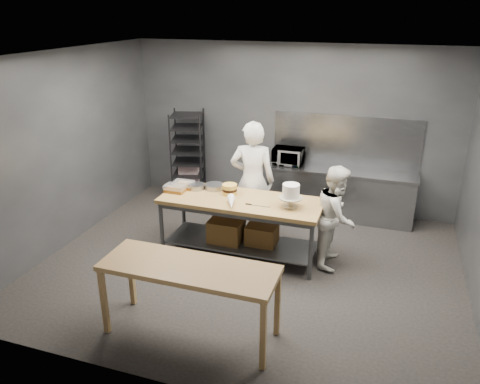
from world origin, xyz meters
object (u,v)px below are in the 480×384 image
object	(u,v)px
speed_rack	(188,157)
microwave	(288,156)
chef_behind	(252,181)
work_table	(241,220)
frosted_cake_stand	(291,193)
layer_cake	(230,189)
chef_right	(336,216)
near_counter	(189,273)

from	to	relation	value
speed_rack	microwave	distance (m)	1.96
chef_behind	microwave	size ratio (longest dim) A/B	3.60
work_table	microwave	size ratio (longest dim) A/B	4.43
speed_rack	chef_behind	world-z (taller)	chef_behind
microwave	frosted_cake_stand	xyz separation A→B (m)	(0.49, -1.96, 0.09)
speed_rack	layer_cake	xyz separation A→B (m)	(1.46, -1.69, 0.14)
speed_rack	layer_cake	world-z (taller)	speed_rack
microwave	layer_cake	bearing A→B (deg)	-105.49
speed_rack	work_table	bearing A→B (deg)	-47.10
speed_rack	microwave	world-z (taller)	speed_rack
chef_right	near_counter	bearing A→B (deg)	149.10
work_table	chef_right	world-z (taller)	chef_right
chef_behind	microwave	world-z (taller)	chef_behind
chef_behind	layer_cake	size ratio (longest dim) A/B	8.69
near_counter	speed_rack	size ratio (longest dim) A/B	1.14
speed_rack	microwave	bearing A→B (deg)	2.35
near_counter	chef_behind	distance (m)	2.63
speed_rack	chef_right	distance (m)	3.47
near_counter	work_table	bearing A→B (deg)	91.33
near_counter	layer_cake	size ratio (longest dim) A/B	8.90
work_table	microwave	xyz separation A→B (m)	(0.27, 1.89, 0.48)
near_counter	chef_right	distance (m)	2.55
work_table	speed_rack	xyz separation A→B (m)	(-1.68, 1.81, 0.28)
speed_rack	chef_right	world-z (taller)	speed_rack
frosted_cake_stand	near_counter	bearing A→B (deg)	-110.52
chef_right	frosted_cake_stand	distance (m)	0.78
work_table	near_counter	size ratio (longest dim) A/B	1.20
near_counter	speed_rack	xyz separation A→B (m)	(-1.73, 3.78, 0.04)
frosted_cake_stand	layer_cake	distance (m)	1.01
chef_behind	chef_right	size ratio (longest dim) A/B	1.29
chef_right	microwave	distance (m)	2.05
speed_rack	chef_behind	distance (m)	2.03
work_table	chef_right	xyz separation A→B (m)	(1.38, 0.20, 0.18)
microwave	near_counter	bearing A→B (deg)	-93.26
microwave	frosted_cake_stand	distance (m)	2.02
chef_right	frosted_cake_stand	bearing A→B (deg)	113.58
near_counter	chef_behind	size ratio (longest dim) A/B	1.02
near_counter	speed_rack	world-z (taller)	speed_rack
chef_right	frosted_cake_stand	size ratio (longest dim) A/B	4.36
work_table	frosted_cake_stand	size ratio (longest dim) A/B	6.91
chef_behind	frosted_cake_stand	distance (m)	1.07
near_counter	chef_behind	bearing A→B (deg)	91.56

